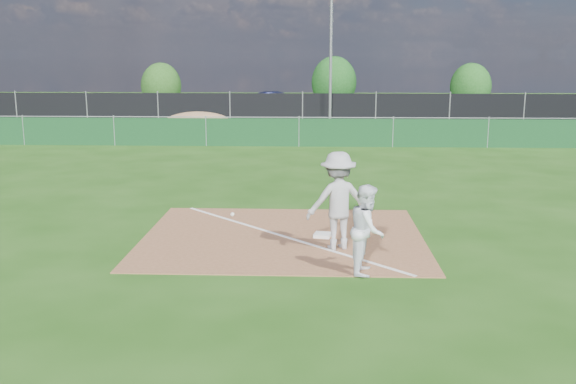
{
  "coord_description": "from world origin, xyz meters",
  "views": [
    {
      "loc": [
        0.65,
        -12.32,
        3.86
      ],
      "look_at": [
        0.11,
        1.0,
        1.0
      ],
      "focal_mm": 40.0,
      "sensor_mm": 36.0,
      "label": 1
    }
  ],
  "objects_px": {
    "tree_mid": "(334,82)",
    "tree_right": "(471,86)",
    "car_mid": "(277,104)",
    "light_pole": "(331,52)",
    "tree_left": "(161,86)",
    "runner": "(367,229)",
    "first_base": "(323,235)",
    "car_right": "(367,108)",
    "car_left": "(235,104)",
    "play_at_first": "(338,201)"
  },
  "relations": [
    {
      "from": "tree_left",
      "to": "tree_right",
      "type": "relative_size",
      "value": 1.0
    },
    {
      "from": "light_pole",
      "to": "car_right",
      "type": "distance_m",
      "value": 7.06
    },
    {
      "from": "play_at_first",
      "to": "tree_right",
      "type": "relative_size",
      "value": 0.85
    },
    {
      "from": "first_base",
      "to": "tree_right",
      "type": "xyz_separation_m",
      "value": [
        10.61,
        32.07,
        1.65
      ]
    },
    {
      "from": "car_mid",
      "to": "tree_right",
      "type": "distance_m",
      "value": 14.03
    },
    {
      "from": "light_pole",
      "to": "car_right",
      "type": "xyz_separation_m",
      "value": [
        2.46,
        5.68,
        -3.4
      ]
    },
    {
      "from": "play_at_first",
      "to": "car_right",
      "type": "relative_size",
      "value": 0.7
    },
    {
      "from": "car_mid",
      "to": "light_pole",
      "type": "bearing_deg",
      "value": -143.07
    },
    {
      "from": "first_base",
      "to": "car_right",
      "type": "xyz_separation_m",
      "value": [
        3.1,
        27.37,
        0.54
      ]
    },
    {
      "from": "play_at_first",
      "to": "car_right",
      "type": "xyz_separation_m",
      "value": [
        2.82,
        28.2,
        -0.41
      ]
    },
    {
      "from": "play_at_first",
      "to": "tree_left",
      "type": "relative_size",
      "value": 0.85
    },
    {
      "from": "light_pole",
      "to": "tree_right",
      "type": "relative_size",
      "value": 2.41
    },
    {
      "from": "light_pole",
      "to": "tree_left",
      "type": "distance_m",
      "value": 15.85
    },
    {
      "from": "car_mid",
      "to": "tree_mid",
      "type": "bearing_deg",
      "value": -26.34
    },
    {
      "from": "tree_mid",
      "to": "tree_right",
      "type": "xyz_separation_m",
      "value": [
        9.43,
        -0.88,
        -0.23
      ]
    },
    {
      "from": "car_right",
      "to": "tree_left",
      "type": "bearing_deg",
      "value": 46.66
    },
    {
      "from": "tree_left",
      "to": "car_mid",
      "type": "bearing_deg",
      "value": -29.58
    },
    {
      "from": "runner",
      "to": "tree_right",
      "type": "relative_size",
      "value": 0.49
    },
    {
      "from": "car_mid",
      "to": "tree_mid",
      "type": "height_order",
      "value": "tree_mid"
    },
    {
      "from": "runner",
      "to": "car_left",
      "type": "height_order",
      "value": "runner"
    },
    {
      "from": "first_base",
      "to": "play_at_first",
      "type": "distance_m",
      "value": 1.29
    },
    {
      "from": "runner",
      "to": "car_left",
      "type": "relative_size",
      "value": 0.35
    },
    {
      "from": "car_mid",
      "to": "runner",
      "type": "bearing_deg",
      "value": -166.37
    },
    {
      "from": "tree_left",
      "to": "tree_mid",
      "type": "bearing_deg",
      "value": 3.82
    },
    {
      "from": "light_pole",
      "to": "tree_right",
      "type": "xyz_separation_m",
      "value": [
        9.96,
        10.38,
        -2.29
      ]
    },
    {
      "from": "light_pole",
      "to": "tree_left",
      "type": "bearing_deg",
      "value": 138.25
    },
    {
      "from": "runner",
      "to": "tree_mid",
      "type": "distance_m",
      "value": 35.22
    },
    {
      "from": "car_right",
      "to": "tree_mid",
      "type": "bearing_deg",
      "value": -5.65
    },
    {
      "from": "first_base",
      "to": "tree_right",
      "type": "relative_size",
      "value": 0.11
    },
    {
      "from": "play_at_first",
      "to": "tree_left",
      "type": "height_order",
      "value": "tree_left"
    },
    {
      "from": "runner",
      "to": "tree_mid",
      "type": "xyz_separation_m",
      "value": [
        0.41,
        35.2,
        1.13
      ]
    },
    {
      "from": "first_base",
      "to": "car_right",
      "type": "distance_m",
      "value": 27.55
    },
    {
      "from": "tree_left",
      "to": "tree_mid",
      "type": "xyz_separation_m",
      "value": [
        12.23,
        0.82,
        0.23
      ]
    },
    {
      "from": "runner",
      "to": "tree_mid",
      "type": "height_order",
      "value": "tree_mid"
    },
    {
      "from": "tree_right",
      "to": "runner",
      "type": "bearing_deg",
      "value": -106.0
    },
    {
      "from": "first_base",
      "to": "play_at_first",
      "type": "height_order",
      "value": "play_at_first"
    },
    {
      "from": "play_at_first",
      "to": "runner",
      "type": "height_order",
      "value": "play_at_first"
    },
    {
      "from": "light_pole",
      "to": "runner",
      "type": "bearing_deg",
      "value": -89.72
    },
    {
      "from": "tree_left",
      "to": "first_base",
      "type": "bearing_deg",
      "value": -71.02
    },
    {
      "from": "first_base",
      "to": "runner",
      "type": "height_order",
      "value": "runner"
    },
    {
      "from": "play_at_first",
      "to": "car_mid",
      "type": "xyz_separation_m",
      "value": [
        -2.85,
        28.14,
        -0.21
      ]
    },
    {
      "from": "light_pole",
      "to": "tree_mid",
      "type": "xyz_separation_m",
      "value": [
        0.53,
        11.26,
        -2.06
      ]
    },
    {
      "from": "light_pole",
      "to": "tree_mid",
      "type": "height_order",
      "value": "light_pole"
    },
    {
      "from": "runner",
      "to": "tree_right",
      "type": "height_order",
      "value": "tree_right"
    },
    {
      "from": "first_base",
      "to": "light_pole",
      "type": "bearing_deg",
      "value": 88.29
    },
    {
      "from": "runner",
      "to": "play_at_first",
      "type": "bearing_deg",
      "value": 27.84
    },
    {
      "from": "runner",
      "to": "tree_mid",
      "type": "relative_size",
      "value": 0.43
    },
    {
      "from": "runner",
      "to": "car_right",
      "type": "relative_size",
      "value": 0.4
    },
    {
      "from": "car_left",
      "to": "tree_left",
      "type": "relative_size",
      "value": 1.39
    },
    {
      "from": "car_right",
      "to": "runner",
      "type": "bearing_deg",
      "value": 150.74
    }
  ]
}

